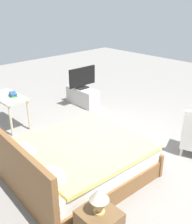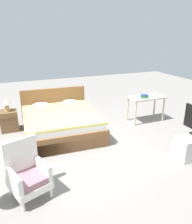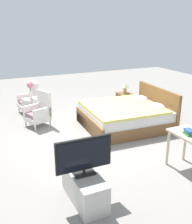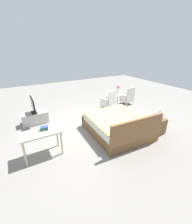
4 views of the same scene
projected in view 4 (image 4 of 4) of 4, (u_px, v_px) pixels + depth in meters
name	position (u px, v px, depth m)	size (l,w,h in m)	color
ground_plane	(97.00, 123.00, 5.96)	(16.00, 16.00, 0.00)	gray
bed	(118.00, 125.00, 5.14)	(1.92, 2.15, 0.96)	brown
armchair_by_window_left	(128.00, 97.00, 7.74)	(0.60, 0.60, 0.92)	white
armchair_by_window_right	(109.00, 101.00, 7.20)	(0.69, 0.69, 0.92)	white
side_table	(117.00, 99.00, 7.52)	(0.40, 0.40, 0.59)	beige
flower_vase	(118.00, 89.00, 7.32)	(0.17, 0.17, 0.48)	silver
nightstand	(158.00, 126.00, 5.17)	(0.44, 0.41, 0.54)	brown
table_lamp	(160.00, 113.00, 4.98)	(0.22, 0.22, 0.33)	tan
tv_stand	(35.00, 118.00, 5.81)	(0.96, 0.40, 0.46)	#B7B2AD
tv_flatscreen	(33.00, 105.00, 5.60)	(0.21, 0.85, 0.58)	black
vanity_desk	(41.00, 136.00, 3.96)	(1.04, 0.52, 0.73)	beige
book_stack	(44.00, 128.00, 4.01)	(0.23, 0.20, 0.10)	#337A47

